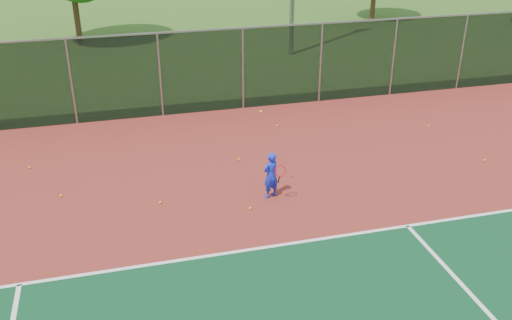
% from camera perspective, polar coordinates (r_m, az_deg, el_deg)
% --- Properties ---
extents(court_apron, '(30.00, 20.00, 0.02)m').
position_cam_1_polar(court_apron, '(13.05, 9.18, -10.07)').
color(court_apron, maroon).
rests_on(court_apron, ground).
extents(fence_back, '(30.00, 0.06, 3.03)m').
position_cam_1_polar(fence_back, '(20.98, -1.32, 9.19)').
color(fence_back, black).
rests_on(fence_back, court_apron).
extents(tennis_player, '(0.59, 0.65, 2.46)m').
position_cam_1_polar(tennis_player, '(15.06, 1.49, -1.50)').
color(tennis_player, '#1729D9').
rests_on(tennis_player, court_apron).
extents(practice_ball_0, '(0.07, 0.07, 0.07)m').
position_cam_1_polar(practice_ball_0, '(16.21, -18.93, -3.39)').
color(practice_ball_0, '#C1CA17').
rests_on(practice_ball_0, court_apron).
extents(practice_ball_1, '(0.07, 0.07, 0.07)m').
position_cam_1_polar(practice_ball_1, '(17.33, -1.72, 0.09)').
color(practice_ball_1, '#C1CA17').
rests_on(practice_ball_1, court_apron).
extents(practice_ball_2, '(0.07, 0.07, 0.07)m').
position_cam_1_polar(practice_ball_2, '(18.60, 21.89, -0.02)').
color(practice_ball_2, '#C1CA17').
rests_on(practice_ball_2, court_apron).
extents(practice_ball_3, '(0.07, 0.07, 0.07)m').
position_cam_1_polar(practice_ball_3, '(14.76, -0.57, -4.85)').
color(practice_ball_3, '#C1CA17').
rests_on(practice_ball_3, court_apron).
extents(practice_ball_4, '(0.07, 0.07, 0.07)m').
position_cam_1_polar(practice_ball_4, '(19.76, 2.14, 3.45)').
color(practice_ball_4, '#C1CA17').
rests_on(practice_ball_4, court_apron).
extents(practice_ball_6, '(0.07, 0.07, 0.07)m').
position_cam_1_polar(practice_ball_6, '(15.23, -9.55, -4.21)').
color(practice_ball_6, '#C1CA17').
rests_on(practice_ball_6, court_apron).
extents(practice_ball_7, '(0.07, 0.07, 0.07)m').
position_cam_1_polar(practice_ball_7, '(20.61, 16.88, 3.27)').
color(practice_ball_7, '#C1CA17').
rests_on(practice_ball_7, court_apron).
extents(practice_ball_8, '(0.07, 0.07, 0.07)m').
position_cam_1_polar(practice_ball_8, '(18.11, -21.71, -0.69)').
color(practice_ball_8, '#C1CA17').
rests_on(practice_ball_8, court_apron).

